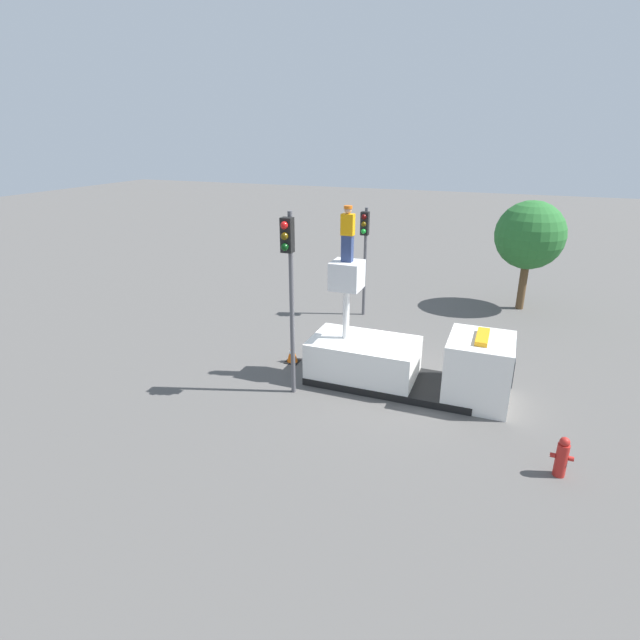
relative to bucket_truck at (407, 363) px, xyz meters
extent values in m
plane|color=#565451|center=(-0.50, 0.00, -0.88)|extent=(120.00, 120.00, 0.00)
cube|color=black|center=(-0.50, 0.00, -0.76)|extent=(5.47, 2.22, 0.24)
cube|color=white|center=(-1.46, 0.00, -0.15)|extent=(3.53, 2.16, 1.45)
cube|color=white|center=(2.24, 0.00, 0.16)|extent=(1.93, 2.16, 2.06)
cube|color=black|center=(3.21, 0.00, 0.57)|extent=(0.03, 1.84, 0.83)
cube|color=orange|center=(2.24, 0.00, 1.26)|extent=(0.36, 1.30, 0.14)
cylinder|color=silver|center=(-2.11, 0.00, 1.48)|extent=(0.22, 0.22, 1.83)
cube|color=silver|center=(-2.11, 0.00, 2.75)|extent=(0.96, 0.96, 0.90)
cube|color=navy|center=(-2.11, 0.00, 3.62)|extent=(0.34, 0.26, 0.84)
cube|color=#F29E0C|center=(-2.11, 0.00, 4.37)|extent=(0.40, 0.26, 0.66)
sphere|color=tan|center=(-2.11, 0.00, 4.81)|extent=(0.23, 0.23, 0.23)
cylinder|color=orange|center=(-2.11, 0.00, 4.90)|extent=(0.26, 0.26, 0.09)
cylinder|color=#515156|center=(-3.32, -1.64, 2.03)|extent=(0.14, 0.14, 5.82)
cube|color=black|center=(-3.32, -1.85, 4.29)|extent=(0.34, 0.28, 1.00)
sphere|color=red|center=(-3.32, -2.03, 4.60)|extent=(0.22, 0.22, 0.22)
sphere|color=#503C07|center=(-3.32, -2.03, 4.29)|extent=(0.22, 0.22, 0.22)
sphere|color=#083710|center=(-3.32, -2.03, 3.98)|extent=(0.22, 0.22, 0.22)
cylinder|color=#515156|center=(-3.32, 6.27, 1.57)|extent=(0.14, 0.14, 4.89)
cube|color=black|center=(-3.32, 6.06, 3.36)|extent=(0.34, 0.28, 1.00)
sphere|color=#490707|center=(-3.32, 5.88, 3.67)|extent=(0.22, 0.22, 0.22)
sphere|color=#503C07|center=(-3.32, 5.88, 3.36)|extent=(0.22, 0.22, 0.22)
sphere|color=green|center=(-3.32, 5.88, 3.05)|extent=(0.22, 0.22, 0.22)
cylinder|color=#B2231E|center=(4.50, -3.13, -0.43)|extent=(0.29, 0.29, 0.89)
sphere|color=#B2231E|center=(4.50, -3.13, 0.08)|extent=(0.24, 0.24, 0.24)
cylinder|color=#B2231E|center=(4.29, -3.13, -0.34)|extent=(0.12, 0.11, 0.11)
cylinder|color=#B2231E|center=(4.70, -3.13, -0.34)|extent=(0.12, 0.11, 0.11)
cube|color=black|center=(-4.28, 0.39, -0.86)|extent=(0.49, 0.49, 0.03)
cone|color=orange|center=(-4.28, 0.39, -0.50)|extent=(0.41, 0.41, 0.74)
cylinder|color=white|center=(-4.28, 0.39, -0.47)|extent=(0.21, 0.21, 0.10)
cylinder|color=brown|center=(3.42, 9.79, 0.35)|extent=(0.36, 0.36, 2.45)
sphere|color=#286B2D|center=(3.42, 9.79, 2.66)|extent=(3.11, 3.11, 3.11)
camera|label=1|loc=(2.70, -14.72, 7.05)|focal=28.00mm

